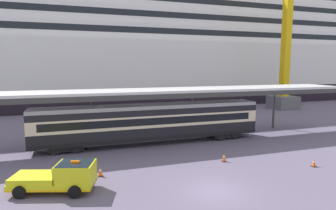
{
  "coord_description": "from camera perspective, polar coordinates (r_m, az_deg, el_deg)",
  "views": [
    {
      "loc": [
        -8.46,
        -15.97,
        7.97
      ],
      "look_at": [
        -0.25,
        8.7,
        4.5
      ],
      "focal_mm": 31.0,
      "sensor_mm": 36.0,
      "label": 1
    }
  ],
  "objects": [
    {
      "name": "dockside_crane",
      "position": [
        59.71,
        22.82,
        16.11
      ],
      "size": [
        13.08,
        4.4,
        55.95
      ],
      "color": "#595960",
      "rests_on": "ground"
    },
    {
      "name": "traffic_cone_mid",
      "position": [
        25.26,
        10.95,
        -10.06
      ],
      "size": [
        0.36,
        0.36,
        0.74
      ],
      "color": "black",
      "rests_on": "ground"
    },
    {
      "name": "traffic_cone_near",
      "position": [
        22.24,
        -13.16,
        -12.58
      ],
      "size": [
        0.36,
        0.36,
        0.76
      ],
      "color": "black",
      "rests_on": "ground"
    },
    {
      "name": "platform_canopy",
      "position": [
        29.89,
        -3.56,
        2.6
      ],
      "size": [
        45.93,
        5.11,
        5.6
      ],
      "color": "silver",
      "rests_on": "ground"
    },
    {
      "name": "train_carriage",
      "position": [
        29.94,
        -3.32,
        -3.31
      ],
      "size": [
        23.26,
        2.81,
        4.11
      ],
      "color": "black",
      "rests_on": "ground"
    },
    {
      "name": "cruise_ship",
      "position": [
        73.55,
        4.18,
        12.37
      ],
      "size": [
        151.04,
        31.12,
        41.23
      ],
      "color": "black",
      "rests_on": "ground"
    },
    {
      "name": "service_truck",
      "position": [
        20.25,
        -20.28,
        -13.05
      ],
      "size": [
        5.56,
        3.47,
        2.02
      ],
      "color": "yellow",
      "rests_on": "ground"
    },
    {
      "name": "traffic_cone_far",
      "position": [
        26.37,
        26.77,
        -10.09
      ],
      "size": [
        0.36,
        0.36,
        0.65
      ],
      "color": "black",
      "rests_on": "ground"
    },
    {
      "name": "ground_plane",
      "position": [
        19.75,
        9.06,
        -16.3
      ],
      "size": [
        400.0,
        400.0,
        0.0
      ],
      "primitive_type": "plane",
      "color": "slate"
    }
  ]
}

